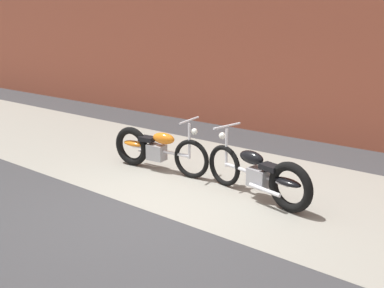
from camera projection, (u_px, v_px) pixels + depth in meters
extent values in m
plane|color=#38383A|center=(151.00, 212.00, 5.89)|extent=(80.00, 80.00, 0.00)
cube|color=gray|center=(220.00, 177.00, 7.23)|extent=(36.00, 3.50, 0.01)
cube|color=brown|center=(310.00, 1.00, 9.03)|extent=(36.00, 0.50, 6.05)
torus|color=black|center=(191.00, 159.00, 7.11)|extent=(0.68, 0.14, 0.68)
torus|color=black|center=(132.00, 146.00, 7.76)|extent=(0.74, 0.20, 0.73)
cylinder|color=silver|center=(160.00, 151.00, 7.43)|extent=(1.23, 0.17, 0.06)
cube|color=#99999E|center=(157.00, 152.00, 7.48)|extent=(0.34, 0.25, 0.28)
ellipsoid|color=orange|center=(164.00, 138.00, 7.32)|extent=(0.46, 0.23, 0.20)
ellipsoid|color=orange|center=(134.00, 143.00, 7.72)|extent=(0.46, 0.22, 0.10)
cube|color=black|center=(147.00, 139.00, 7.52)|extent=(0.30, 0.23, 0.08)
cylinder|color=silver|center=(189.00, 141.00, 7.05)|extent=(0.05, 0.05, 0.62)
cylinder|color=silver|center=(189.00, 120.00, 6.94)|extent=(0.09, 0.58, 0.03)
sphere|color=white|center=(194.00, 132.00, 6.94)|extent=(0.11, 0.11, 0.11)
cylinder|color=silver|center=(151.00, 152.00, 7.74)|extent=(0.55, 0.11, 0.06)
torus|color=black|center=(224.00, 166.00, 6.78)|extent=(0.68, 0.22, 0.68)
torus|color=black|center=(290.00, 187.00, 5.83)|extent=(0.74, 0.28, 0.73)
cylinder|color=silver|center=(255.00, 174.00, 6.30)|extent=(1.22, 0.32, 0.06)
cube|color=#99999E|center=(259.00, 178.00, 6.25)|extent=(0.36, 0.28, 0.28)
ellipsoid|color=black|center=(251.00, 157.00, 6.29)|extent=(0.47, 0.28, 0.20)
ellipsoid|color=black|center=(288.00, 182.00, 5.85)|extent=(0.47, 0.27, 0.10)
cube|color=black|center=(270.00, 167.00, 6.04)|extent=(0.32, 0.26, 0.08)
cylinder|color=silver|center=(226.00, 148.00, 6.67)|extent=(0.05, 0.05, 0.62)
cylinder|color=silver|center=(227.00, 126.00, 6.57)|extent=(0.16, 0.57, 0.03)
sphere|color=white|center=(222.00, 136.00, 6.69)|extent=(0.11, 0.11, 0.11)
cylinder|color=silver|center=(264.00, 190.00, 6.00)|extent=(0.55, 0.18, 0.06)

